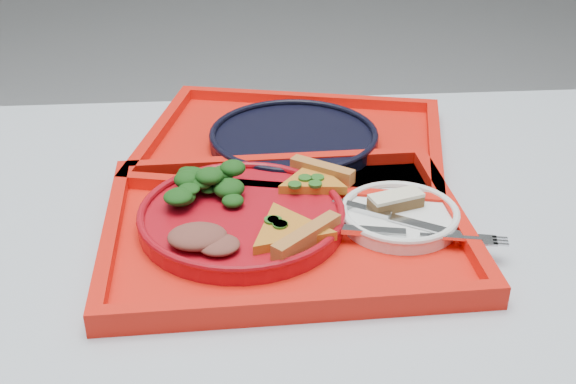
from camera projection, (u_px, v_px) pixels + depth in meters
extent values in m
cube|color=#B3BCC9|center=(234.00, 221.00, 0.98)|extent=(1.60, 0.80, 0.03)
cube|color=red|center=(286.00, 231.00, 0.91)|extent=(0.46, 0.36, 0.01)
cube|color=red|center=(294.00, 148.00, 1.13)|extent=(0.52, 0.44, 0.01)
cylinder|color=#A10A15|center=(242.00, 219.00, 0.91)|extent=(0.26, 0.26, 0.02)
cylinder|color=white|center=(399.00, 218.00, 0.92)|extent=(0.15, 0.15, 0.01)
cylinder|color=black|center=(294.00, 140.00, 1.12)|extent=(0.26, 0.26, 0.02)
ellipsoid|color=black|center=(212.00, 181.00, 0.93)|extent=(0.10, 0.09, 0.05)
ellipsoid|color=brown|center=(197.00, 236.00, 0.84)|extent=(0.07, 0.06, 0.02)
cube|color=#50351A|center=(396.00, 202.00, 0.92)|extent=(0.07, 0.05, 0.01)
cube|color=beige|center=(396.00, 196.00, 0.92)|extent=(0.07, 0.05, 0.00)
cube|color=silver|center=(401.00, 219.00, 0.90)|extent=(0.16, 0.11, 0.01)
cube|color=silver|center=(418.00, 234.00, 0.86)|extent=(0.19, 0.06, 0.01)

